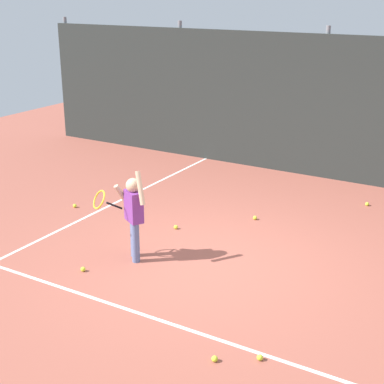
# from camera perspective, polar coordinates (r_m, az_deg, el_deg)

# --- Properties ---
(ground_plane) EXTENTS (20.00, 20.00, 0.00)m
(ground_plane) POSITION_cam_1_polar(r_m,az_deg,el_deg) (8.21, 1.35, -6.97)
(ground_plane) COLOR #9E5142
(court_line_baseline) EXTENTS (9.00, 0.05, 0.00)m
(court_line_baseline) POSITION_cam_1_polar(r_m,az_deg,el_deg) (7.05, -5.06, -11.82)
(court_line_baseline) COLOR white
(court_line_baseline) RESTS_ON ground
(court_line_sideline) EXTENTS (0.05, 9.00, 0.00)m
(court_line_sideline) POSITION_cam_1_polar(r_m,az_deg,el_deg) (10.31, -8.44, -1.49)
(court_line_sideline) COLOR white
(court_line_sideline) RESTS_ON ground
(back_fence_windscreen) EXTENTS (13.54, 0.08, 2.82)m
(back_fence_windscreen) POSITION_cam_1_polar(r_m,az_deg,el_deg) (11.81, 12.59, 8.07)
(back_fence_windscreen) COLOR #282D2B
(back_fence_windscreen) RESTS_ON ground
(fence_post_0) EXTENTS (0.09, 0.09, 2.97)m
(fence_post_0) POSITION_cam_1_polar(r_m,az_deg,el_deg) (15.23, -12.00, 10.88)
(fence_post_0) COLOR slate
(fence_post_0) RESTS_ON ground
(fence_post_1) EXTENTS (0.09, 0.09, 2.97)m
(fence_post_1) POSITION_cam_1_polar(r_m,az_deg,el_deg) (13.24, -1.16, 10.05)
(fence_post_1) COLOR slate
(fence_post_1) RESTS_ON ground
(fence_post_2) EXTENTS (0.09, 0.09, 2.97)m
(fence_post_2) POSITION_cam_1_polar(r_m,az_deg,el_deg) (11.86, 12.71, 8.47)
(fence_post_2) COLOR slate
(fence_post_2) RESTS_ON ground
(tennis_player) EXTENTS (0.88, 0.54, 1.35)m
(tennis_player) POSITION_cam_1_polar(r_m,az_deg,el_deg) (8.08, -5.87, -1.88)
(tennis_player) COLOR slate
(tennis_player) RESTS_ON ground
(tennis_ball_0) EXTENTS (0.07, 0.07, 0.07)m
(tennis_ball_0) POSITION_cam_1_polar(r_m,az_deg,el_deg) (10.39, -11.43, -1.33)
(tennis_ball_0) COLOR #CCE033
(tennis_ball_0) RESTS_ON ground
(tennis_ball_1) EXTENTS (0.07, 0.07, 0.07)m
(tennis_ball_1) POSITION_cam_1_polar(r_m,az_deg,el_deg) (9.72, 6.20, -2.53)
(tennis_ball_1) COLOR #CCE033
(tennis_ball_1) RESTS_ON ground
(tennis_ball_3) EXTENTS (0.07, 0.07, 0.07)m
(tennis_ball_3) POSITION_cam_1_polar(r_m,az_deg,el_deg) (10.72, 16.81, -1.14)
(tennis_ball_3) COLOR #CCE033
(tennis_ball_3) RESTS_ON ground
(tennis_ball_4) EXTENTS (0.07, 0.07, 0.07)m
(tennis_ball_4) POSITION_cam_1_polar(r_m,az_deg,el_deg) (6.24, 2.24, -16.04)
(tennis_ball_4) COLOR #CCE033
(tennis_ball_4) RESTS_ON ground
(tennis_ball_5) EXTENTS (0.07, 0.07, 0.07)m
(tennis_ball_5) POSITION_cam_1_polar(r_m,az_deg,el_deg) (8.10, -10.64, -7.46)
(tennis_ball_5) COLOR #CCE033
(tennis_ball_5) RESTS_ON ground
(tennis_ball_6) EXTENTS (0.07, 0.07, 0.07)m
(tennis_ball_6) POSITION_cam_1_polar(r_m,az_deg,el_deg) (9.30, -1.60, -3.46)
(tennis_ball_6) COLOR #CCE033
(tennis_ball_6) RESTS_ON ground
(tennis_ball_7) EXTENTS (0.07, 0.07, 0.07)m
(tennis_ball_7) POSITION_cam_1_polar(r_m,az_deg,el_deg) (6.29, 6.68, -15.83)
(tennis_ball_7) COLOR #CCE033
(tennis_ball_7) RESTS_ON ground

